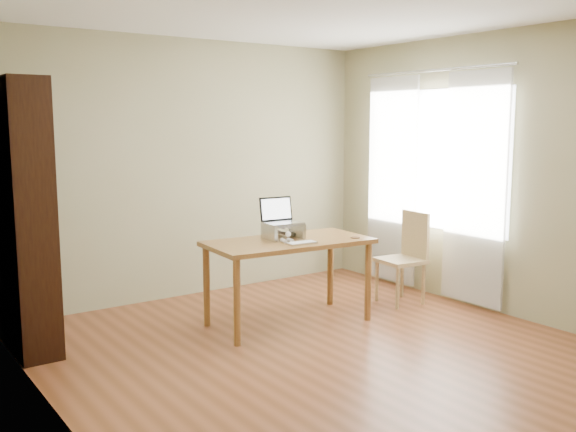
# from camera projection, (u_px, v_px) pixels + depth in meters

# --- Properties ---
(room) EXTENTS (4.04, 4.54, 2.64)m
(room) POSITION_uv_depth(u_px,v_px,m) (337.00, 186.00, 4.74)
(room) COLOR brown
(room) RESTS_ON ground
(bookshelf) EXTENTS (0.30, 0.90, 2.10)m
(bookshelf) POSITION_uv_depth(u_px,v_px,m) (23.00, 217.00, 4.95)
(bookshelf) COLOR black
(bookshelf) RESTS_ON ground
(curtains) EXTENTS (0.03, 1.90, 2.25)m
(curtains) POSITION_uv_depth(u_px,v_px,m) (431.00, 182.00, 6.48)
(curtains) COLOR white
(curtains) RESTS_ON ground
(desk) EXTENTS (1.48, 0.83, 0.75)m
(desk) POSITION_uv_depth(u_px,v_px,m) (288.00, 251.00, 5.62)
(desk) COLOR brown
(desk) RESTS_ON ground
(laptop_stand) EXTENTS (0.32, 0.25, 0.13)m
(laptop_stand) POSITION_uv_depth(u_px,v_px,m) (283.00, 229.00, 5.66)
(laptop_stand) COLOR silver
(laptop_stand) RESTS_ON desk
(laptop) EXTENTS (0.34, 0.29, 0.23)m
(laptop) POSITION_uv_depth(u_px,v_px,m) (280.00, 217.00, 5.69)
(laptop) COLOR silver
(laptop) RESTS_ON laptop_stand
(keyboard) EXTENTS (0.27, 0.13, 0.02)m
(keyboard) POSITION_uv_depth(u_px,v_px,m) (302.00, 243.00, 5.42)
(keyboard) COLOR silver
(keyboard) RESTS_ON desk
(coaster) EXTENTS (0.09, 0.09, 0.01)m
(coaster) POSITION_uv_depth(u_px,v_px,m) (355.00, 238.00, 5.72)
(coaster) COLOR brown
(coaster) RESTS_ON desk
(cat) EXTENTS (0.26, 0.49, 0.16)m
(cat) POSITION_uv_depth(u_px,v_px,m) (278.00, 231.00, 5.67)
(cat) COLOR #403932
(cat) RESTS_ON desk
(chair) EXTENTS (0.44, 0.44, 0.90)m
(chair) POSITION_uv_depth(u_px,v_px,m) (406.00, 254.00, 6.32)
(chair) COLOR tan
(chair) RESTS_ON ground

